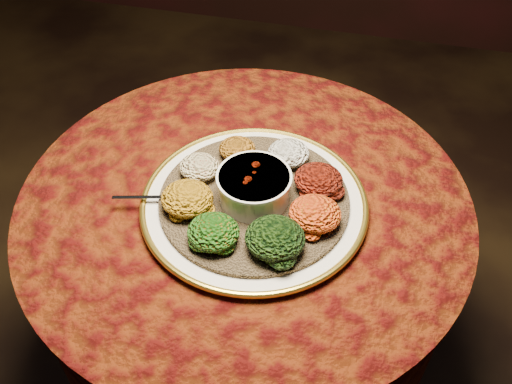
# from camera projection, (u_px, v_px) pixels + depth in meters

# --- Properties ---
(table) EXTENTS (0.96, 0.96, 0.73)m
(table) POSITION_uv_depth(u_px,v_px,m) (245.00, 250.00, 1.33)
(table) COLOR black
(table) RESTS_ON ground
(platter) EXTENTS (0.50, 0.50, 0.02)m
(platter) POSITION_uv_depth(u_px,v_px,m) (254.00, 203.00, 1.18)
(platter) COLOR beige
(platter) RESTS_ON table
(injera) EXTENTS (0.48, 0.48, 0.01)m
(injera) POSITION_uv_depth(u_px,v_px,m) (254.00, 200.00, 1.17)
(injera) COLOR brown
(injera) RESTS_ON platter
(stew_bowl) EXTENTS (0.15, 0.15, 0.06)m
(stew_bowl) POSITION_uv_depth(u_px,v_px,m) (254.00, 185.00, 1.14)
(stew_bowl) COLOR silver
(stew_bowl) RESTS_ON injera
(spoon) EXTENTS (0.14, 0.05, 0.01)m
(spoon) POSITION_uv_depth(u_px,v_px,m) (168.00, 197.00, 1.16)
(spoon) COLOR silver
(spoon) RESTS_ON injera
(portion_ayib) EXTENTS (0.09, 0.09, 0.04)m
(portion_ayib) POSITION_uv_depth(u_px,v_px,m) (289.00, 153.00, 1.23)
(portion_ayib) COLOR silver
(portion_ayib) RESTS_ON injera
(portion_kitfo) EXTENTS (0.10, 0.10, 0.05)m
(portion_kitfo) POSITION_uv_depth(u_px,v_px,m) (319.00, 180.00, 1.17)
(portion_kitfo) COLOR black
(portion_kitfo) RESTS_ON injera
(portion_tikil) EXTENTS (0.10, 0.10, 0.05)m
(portion_tikil) POSITION_uv_depth(u_px,v_px,m) (315.00, 214.00, 1.10)
(portion_tikil) COLOR #B5850F
(portion_tikil) RESTS_ON injera
(portion_gomen) EXTENTS (0.11, 0.11, 0.05)m
(portion_gomen) POSITION_uv_depth(u_px,v_px,m) (275.00, 238.00, 1.05)
(portion_gomen) COLOR black
(portion_gomen) RESTS_ON injera
(portion_mixveg) EXTENTS (0.10, 0.09, 0.05)m
(portion_mixveg) POSITION_uv_depth(u_px,v_px,m) (213.00, 232.00, 1.07)
(portion_mixveg) COLOR #A13D0A
(portion_mixveg) RESTS_ON injera
(portion_kik) EXTENTS (0.11, 0.10, 0.05)m
(portion_kik) POSITION_uv_depth(u_px,v_px,m) (187.00, 198.00, 1.13)
(portion_kik) COLOR #A46A0E
(portion_kik) RESTS_ON injera
(portion_timatim) EXTENTS (0.09, 0.08, 0.04)m
(portion_timatim) POSITION_uv_depth(u_px,v_px,m) (199.00, 167.00, 1.20)
(portion_timatim) COLOR maroon
(portion_timatim) RESTS_ON injera
(portion_shiro) EXTENTS (0.08, 0.08, 0.04)m
(portion_shiro) POSITION_uv_depth(u_px,v_px,m) (237.00, 149.00, 1.24)
(portion_shiro) COLOR #915211
(portion_shiro) RESTS_ON injera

